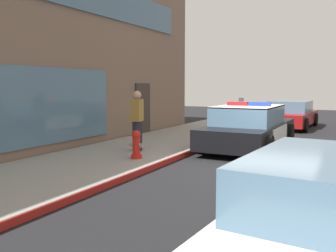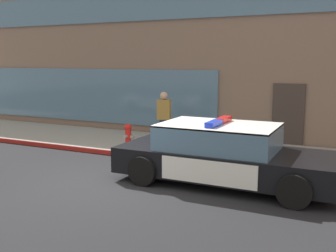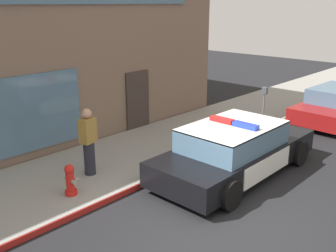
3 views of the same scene
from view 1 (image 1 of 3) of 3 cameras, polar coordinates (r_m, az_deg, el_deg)
ground at (r=9.48m, az=15.08°, el=-6.03°), size 48.00×48.00×0.00m
sidewalk at (r=10.95m, az=-5.08°, el=-3.79°), size 48.00×3.23×0.15m
curb_red_paint at (r=10.17m, az=2.69°, el=-4.55°), size 28.80×0.04×0.14m
police_cruiser at (r=11.88m, az=12.68°, el=-0.18°), size 5.05×2.17×1.49m
fire_hydrant at (r=9.26m, az=-4.99°, el=-2.96°), size 0.34×0.39×0.73m
car_down_street at (r=18.32m, az=18.70°, el=1.72°), size 4.51×2.20×1.29m
pedestrian_on_sidewalk at (r=10.31m, az=-4.87°, el=0.85°), size 0.45×0.35×1.71m
parking_meter at (r=16.06m, az=11.41°, el=2.92°), size 0.12×0.18×1.34m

